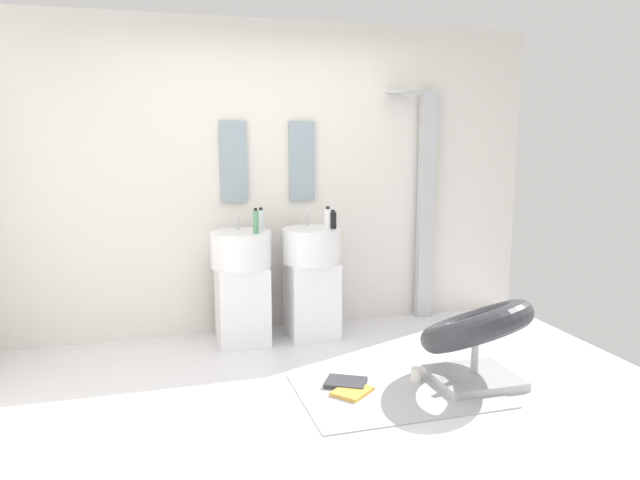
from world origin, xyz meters
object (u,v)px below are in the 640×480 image
soap_bottle_black (333,220)px  soap_bottle_green (256,222)px  magazine_ochre (352,391)px  lounge_chair (476,333)px  soap_bottle_white (328,218)px  shower_column (424,201)px  magazine_charcoal (346,383)px  soap_bottle_clear (261,220)px  pedestal_sink_left (242,283)px  pedestal_sink_right (312,278)px  coffee_mug (416,374)px

soap_bottle_black → soap_bottle_green: bearing=-174.6°
magazine_ochre → soap_bottle_black: 1.52m
lounge_chair → soap_bottle_white: soap_bottle_white is taller
shower_column → soap_bottle_white: size_ratio=11.32×
magazine_charcoal → soap_bottle_clear: soap_bottle_clear is taller
pedestal_sink_left → magazine_ochre: size_ratio=4.08×
shower_column → soap_bottle_clear: size_ratio=10.97×
pedestal_sink_right → soap_bottle_clear: (-0.42, 0.00, 0.50)m
soap_bottle_white → magazine_charcoal: bearing=-100.2°
coffee_mug → pedestal_sink_right: bearing=110.8°
pedestal_sink_right → soap_bottle_white: size_ratio=5.61×
lounge_chair → magazine_ochre: size_ratio=4.33×
soap_bottle_green → soap_bottle_white: soap_bottle_green is taller
soap_bottle_white → soap_bottle_clear: (-0.55, 0.04, 0.00)m
soap_bottle_green → soap_bottle_black: size_ratio=1.30×
magazine_charcoal → soap_bottle_black: 1.42m
pedestal_sink_left → magazine_ochre: bearing=-66.4°
pedestal_sink_left → magazine_ochre: 1.39m
magazine_ochre → coffee_mug: coffee_mug is taller
pedestal_sink_left → soap_bottle_white: (0.71, -0.04, 0.50)m
soap_bottle_black → soap_bottle_white: bearing=158.8°
pedestal_sink_right → magazine_charcoal: (-0.06, -1.07, -0.47)m
pedestal_sink_left → shower_column: bearing=8.2°
coffee_mug → soap_bottle_white: soap_bottle_white is taller
pedestal_sink_right → lounge_chair: 1.49m
magazine_ochre → soap_bottle_green: size_ratio=1.25×
shower_column → magazine_charcoal: shower_column is taller
soap_bottle_white → pedestal_sink_right: bearing=164.3°
lounge_chair → soap_bottle_green: (-1.29, 1.14, 0.66)m
soap_bottle_clear → soap_bottle_white: bearing=-3.9°
magazine_ochre → coffee_mug: (0.49, 0.07, 0.03)m
soap_bottle_white → soap_bottle_black: soap_bottle_white is taller
pedestal_sink_right → lounge_chair: pedestal_sink_right is taller
lounge_chair → soap_bottle_white: size_ratio=5.94×
pedestal_sink_left → shower_column: size_ratio=0.50×
shower_column → magazine_charcoal: size_ratio=7.72×
coffee_mug → soap_bottle_green: (-0.91, 1.02, 0.95)m
soap_bottle_black → shower_column: bearing=17.2°
magazine_ochre → soap_bottle_white: bearing=41.5°
shower_column → soap_bottle_green: (-1.61, -0.36, -0.07)m
lounge_chair → soap_bottle_white: (-0.68, 1.21, 0.65)m
soap_bottle_clear → lounge_chair: bearing=-45.6°
pedestal_sink_right → soap_bottle_green: (-0.48, -0.11, 0.51)m
shower_column → magazine_ochre: size_ratio=8.25×
pedestal_sink_right → magazine_charcoal: size_ratio=3.82×
soap_bottle_clear → soap_bottle_green: bearing=-118.0°
soap_bottle_clear → pedestal_sink_left: bearing=-179.6°
pedestal_sink_right → shower_column: size_ratio=0.50×
pedestal_sink_right → soap_bottle_green: bearing=-166.8°
soap_bottle_green → soap_bottle_black: soap_bottle_green is taller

